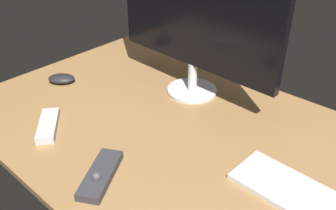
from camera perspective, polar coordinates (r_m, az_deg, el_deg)
desk at (r=107.18cm, az=2.53°, el=-4.85°), size 140.00×84.00×2.00cm
monitor at (r=117.10cm, az=4.24°, el=12.92°), size 62.40×17.37×43.13cm
keyboard at (r=91.49cm, az=21.61°, el=-14.01°), size 38.06×14.61×1.24cm
computer_mouse at (r=137.92cm, az=-16.43°, el=4.00°), size 11.48×10.95×3.11cm
media_remote at (r=92.59cm, az=-10.60°, el=-10.74°), size 13.85×18.12×3.75cm
tv_remote at (r=113.46cm, az=-18.38°, el=-3.07°), size 15.67×14.08×2.21cm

